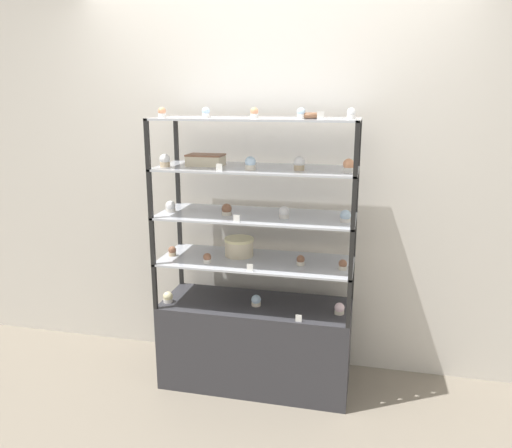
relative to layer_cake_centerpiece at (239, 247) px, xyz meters
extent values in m
plane|color=gray|center=(0.13, -0.06, -0.90)|extent=(20.00, 20.00, 0.00)
cube|color=silver|center=(0.13, 0.31, 0.40)|extent=(8.00, 0.05, 2.60)
cube|color=#333338|center=(0.13, -0.06, -0.62)|extent=(1.20, 0.46, 0.56)
cube|color=black|center=(-0.46, 0.16, -0.20)|extent=(0.02, 0.02, 0.29)
cube|color=black|center=(0.71, 0.16, -0.20)|extent=(0.02, 0.02, 0.29)
cube|color=black|center=(-0.46, -0.28, -0.20)|extent=(0.02, 0.02, 0.29)
cube|color=black|center=(0.71, -0.28, -0.20)|extent=(0.02, 0.02, 0.29)
cube|color=#B7BCC6|center=(0.13, -0.06, -0.06)|extent=(1.20, 0.46, 0.01)
cube|color=black|center=(-0.46, 0.16, 0.09)|extent=(0.02, 0.02, 0.29)
cube|color=black|center=(0.71, 0.16, 0.09)|extent=(0.02, 0.02, 0.29)
cube|color=black|center=(-0.46, -0.28, 0.09)|extent=(0.02, 0.02, 0.29)
cube|color=black|center=(0.71, -0.28, 0.09)|extent=(0.02, 0.02, 0.29)
cube|color=#B7BCC6|center=(0.13, -0.06, 0.22)|extent=(1.20, 0.46, 0.01)
cube|color=black|center=(-0.46, 0.16, 0.37)|extent=(0.02, 0.02, 0.29)
cube|color=black|center=(0.71, 0.16, 0.37)|extent=(0.02, 0.02, 0.29)
cube|color=black|center=(-0.46, -0.28, 0.37)|extent=(0.02, 0.02, 0.29)
cube|color=black|center=(0.71, -0.28, 0.37)|extent=(0.02, 0.02, 0.29)
cube|color=#B7BCC6|center=(0.13, -0.06, 0.51)|extent=(1.20, 0.46, 0.01)
cube|color=black|center=(-0.46, 0.16, 0.66)|extent=(0.02, 0.02, 0.29)
cube|color=black|center=(0.71, 0.16, 0.66)|extent=(0.02, 0.02, 0.29)
cube|color=black|center=(-0.46, -0.28, 0.66)|extent=(0.02, 0.02, 0.29)
cube|color=black|center=(0.71, -0.28, 0.66)|extent=(0.02, 0.02, 0.29)
cube|color=#B7BCC6|center=(0.13, -0.06, 0.80)|extent=(1.20, 0.46, 0.01)
cylinder|color=beige|center=(0.00, 0.00, -0.01)|extent=(0.18, 0.18, 0.10)
cylinder|color=#F4EAB2|center=(0.00, 0.00, 0.05)|extent=(0.19, 0.19, 0.02)
cube|color=beige|center=(-0.19, -0.05, 0.55)|extent=(0.21, 0.15, 0.06)
cube|color=#8C5B42|center=(-0.19, -0.05, 0.58)|extent=(0.22, 0.15, 0.01)
cylinder|color=white|center=(-0.43, -0.17, -0.34)|extent=(0.06, 0.06, 0.02)
sphere|color=#F4EAB2|center=(-0.43, -0.17, -0.31)|extent=(0.06, 0.06, 0.06)
cylinder|color=beige|center=(0.13, -0.10, -0.34)|extent=(0.06, 0.06, 0.02)
sphere|color=silver|center=(0.13, -0.10, -0.31)|extent=(0.06, 0.06, 0.06)
cylinder|color=beige|center=(0.65, -0.11, -0.34)|extent=(0.06, 0.06, 0.02)
sphere|color=silver|center=(0.65, -0.11, -0.31)|extent=(0.06, 0.06, 0.06)
cube|color=white|center=(0.43, -0.28, -0.33)|extent=(0.04, 0.00, 0.04)
cylinder|color=#CCB28C|center=(-0.42, -0.10, -0.05)|extent=(0.05, 0.05, 0.02)
sphere|color=#8C5B42|center=(-0.42, -0.10, -0.02)|extent=(0.05, 0.05, 0.05)
cylinder|color=white|center=(-0.15, -0.19, -0.05)|extent=(0.05, 0.05, 0.02)
sphere|color=#8C5B42|center=(-0.15, -0.19, -0.02)|extent=(0.05, 0.05, 0.05)
cylinder|color=beige|center=(0.41, -0.10, -0.05)|extent=(0.05, 0.05, 0.02)
sphere|color=#8C5B42|center=(0.41, -0.10, -0.02)|extent=(0.05, 0.05, 0.05)
cylinder|color=beige|center=(0.66, -0.13, -0.05)|extent=(0.05, 0.05, 0.02)
sphere|color=#8C5B42|center=(0.66, -0.13, -0.02)|extent=(0.05, 0.05, 0.05)
cube|color=white|center=(0.14, -0.28, -0.04)|extent=(0.04, 0.00, 0.04)
cylinder|color=white|center=(-0.41, -0.11, 0.24)|extent=(0.06, 0.06, 0.02)
sphere|color=white|center=(-0.41, -0.11, 0.27)|extent=(0.06, 0.06, 0.06)
cylinder|color=beige|center=(-0.05, -0.11, 0.24)|extent=(0.06, 0.06, 0.02)
sphere|color=#8C5B42|center=(-0.05, -0.11, 0.27)|extent=(0.06, 0.06, 0.06)
cylinder|color=white|center=(0.31, -0.11, 0.24)|extent=(0.06, 0.06, 0.02)
sphere|color=white|center=(0.31, -0.11, 0.27)|extent=(0.06, 0.06, 0.06)
cylinder|color=white|center=(0.66, -0.12, 0.24)|extent=(0.06, 0.06, 0.02)
sphere|color=silver|center=(0.66, -0.12, 0.27)|extent=(0.06, 0.06, 0.06)
cube|color=white|center=(0.06, -0.28, 0.25)|extent=(0.04, 0.00, 0.04)
cylinder|color=#CCB28C|center=(-0.41, -0.16, 0.53)|extent=(0.06, 0.06, 0.03)
sphere|color=white|center=(-0.41, -0.16, 0.57)|extent=(0.06, 0.06, 0.06)
cylinder|color=beige|center=(0.12, -0.18, 0.53)|extent=(0.06, 0.06, 0.03)
sphere|color=silver|center=(0.12, -0.18, 0.57)|extent=(0.06, 0.06, 0.06)
cylinder|color=#CCB28C|center=(0.39, -0.12, 0.53)|extent=(0.06, 0.06, 0.03)
sphere|color=white|center=(0.39, -0.12, 0.57)|extent=(0.06, 0.06, 0.06)
cylinder|color=white|center=(0.67, -0.16, 0.53)|extent=(0.06, 0.06, 0.03)
sphere|color=#E5996B|center=(0.67, -0.16, 0.57)|extent=(0.06, 0.06, 0.06)
cube|color=white|center=(-0.04, -0.28, 0.54)|extent=(0.04, 0.00, 0.04)
cylinder|color=white|center=(-0.42, -0.16, 0.82)|extent=(0.04, 0.04, 0.02)
sphere|color=#E5996B|center=(-0.42, -0.16, 0.85)|extent=(0.05, 0.05, 0.05)
cylinder|color=white|center=(-0.16, -0.12, 0.82)|extent=(0.04, 0.04, 0.02)
sphere|color=silver|center=(-0.16, -0.12, 0.85)|extent=(0.05, 0.05, 0.05)
cylinder|color=white|center=(0.12, -0.11, 0.82)|extent=(0.04, 0.04, 0.02)
sphere|color=#E5996B|center=(0.12, -0.11, 0.85)|extent=(0.05, 0.05, 0.05)
cylinder|color=white|center=(0.40, -0.13, 0.82)|extent=(0.04, 0.04, 0.02)
sphere|color=silver|center=(0.40, -0.13, 0.85)|extent=(0.05, 0.05, 0.05)
cylinder|color=white|center=(0.67, -0.13, 0.82)|extent=(0.04, 0.04, 0.02)
sphere|color=white|center=(0.67, -0.13, 0.85)|extent=(0.05, 0.05, 0.05)
cube|color=white|center=(0.52, -0.28, 0.83)|extent=(0.04, 0.00, 0.04)
torus|color=brown|center=(0.44, -0.09, 0.82)|extent=(0.12, 0.12, 0.03)
camera|label=1|loc=(0.79, -2.94, 0.92)|focal=35.00mm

